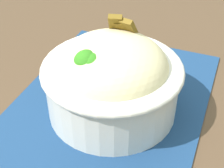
% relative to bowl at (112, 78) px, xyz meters
% --- Properties ---
extents(table, '(1.31, 0.93, 0.75)m').
position_rel_bowl_xyz_m(table, '(0.00, 0.03, -0.13)').
color(table, '#4C3826').
rests_on(table, ground_plane).
extents(placemat, '(0.40, 0.30, 0.00)m').
position_rel_bowl_xyz_m(placemat, '(0.02, 0.01, -0.06)').
color(placemat, navy).
rests_on(placemat, table).
extents(bowl, '(0.23, 0.23, 0.15)m').
position_rel_bowl_xyz_m(bowl, '(0.00, 0.00, 0.00)').
color(bowl, silver).
rests_on(bowl, placemat).
extents(fork, '(0.03, 0.12, 0.00)m').
position_rel_bowl_xyz_m(fork, '(0.10, 0.02, -0.06)').
color(fork, silver).
rests_on(fork, placemat).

